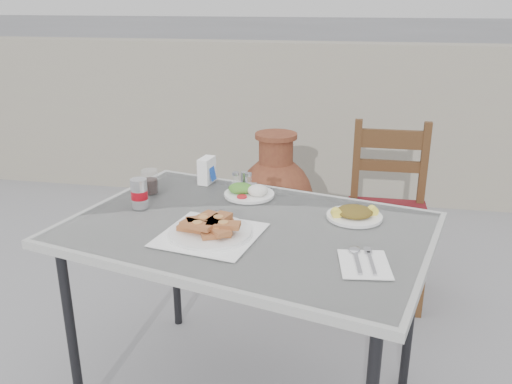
% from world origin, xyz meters
% --- Properties ---
extents(cafe_table, '(1.43, 1.14, 0.77)m').
position_xyz_m(cafe_table, '(-0.01, 0.07, 0.71)').
color(cafe_table, black).
rests_on(cafe_table, ground).
extents(pide_plate, '(0.37, 0.37, 0.07)m').
position_xyz_m(pide_plate, '(-0.12, -0.04, 0.79)').
color(pide_plate, white).
rests_on(pide_plate, cafe_table).
extents(salad_rice_plate, '(0.20, 0.20, 0.05)m').
position_xyz_m(salad_rice_plate, '(-0.06, 0.36, 0.78)').
color(salad_rice_plate, white).
rests_on(salad_rice_plate, cafe_table).
extents(salad_chopped_plate, '(0.20, 0.20, 0.04)m').
position_xyz_m(salad_chopped_plate, '(0.36, 0.20, 0.78)').
color(salad_chopped_plate, white).
rests_on(salad_chopped_plate, cafe_table).
extents(soda_can, '(0.06, 0.06, 0.11)m').
position_xyz_m(soda_can, '(-0.44, 0.15, 0.82)').
color(soda_can, silver).
rests_on(soda_can, cafe_table).
extents(cola_glass, '(0.07, 0.07, 0.10)m').
position_xyz_m(cola_glass, '(-0.46, 0.32, 0.81)').
color(cola_glass, white).
rests_on(cola_glass, cafe_table).
extents(napkin_holder, '(0.07, 0.10, 0.11)m').
position_xyz_m(napkin_holder, '(-0.27, 0.48, 0.82)').
color(napkin_holder, white).
rests_on(napkin_holder, cafe_table).
extents(condiment_caddy, '(0.11, 0.09, 0.08)m').
position_xyz_m(condiment_caddy, '(-0.10, 0.44, 0.79)').
color(condiment_caddy, '#B5B5BC').
rests_on(condiment_caddy, cafe_table).
extents(cutlery_napkin, '(0.17, 0.21, 0.01)m').
position_xyz_m(cutlery_napkin, '(0.39, -0.15, 0.77)').
color(cutlery_napkin, white).
rests_on(cutlery_napkin, cafe_table).
extents(chair, '(0.41, 0.41, 0.92)m').
position_xyz_m(chair, '(0.54, 1.03, 0.48)').
color(chair, '#3B1F10').
rests_on(chair, ground).
extents(terracotta_urn, '(0.46, 0.46, 0.80)m').
position_xyz_m(terracotta_urn, '(-0.09, 1.27, 0.37)').
color(terracotta_urn, brown).
rests_on(terracotta_urn, ground).
extents(back_wall, '(6.00, 0.25, 1.20)m').
position_xyz_m(back_wall, '(0.00, 2.50, 0.60)').
color(back_wall, gray).
rests_on(back_wall, ground).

